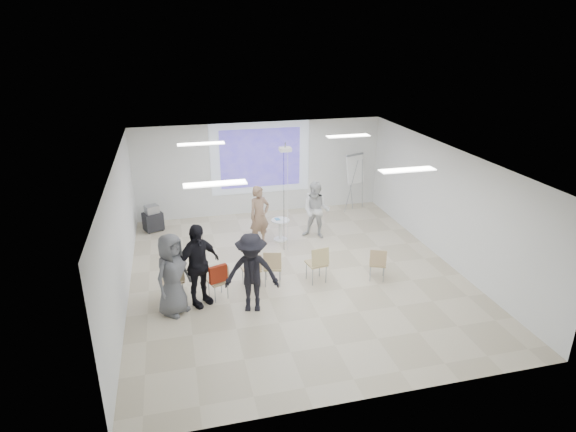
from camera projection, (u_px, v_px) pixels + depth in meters
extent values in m
cube|color=beige|center=(296.00, 276.00, 12.04)|extent=(8.00, 9.00, 0.10)
cube|color=white|center=(296.00, 155.00, 10.92)|extent=(8.00, 9.00, 0.10)
cube|color=silver|center=(260.00, 168.00, 15.59)|extent=(8.00, 0.10, 3.00)
cube|color=silver|center=(118.00, 234.00, 10.57)|extent=(0.10, 9.00, 3.00)
cube|color=silver|center=(448.00, 204.00, 12.39)|extent=(0.10, 9.00, 3.00)
cube|color=silver|center=(260.00, 158.00, 15.41)|extent=(3.20, 0.01, 2.30)
cube|color=#4436B8|center=(261.00, 158.00, 15.39)|extent=(2.60, 0.01, 1.90)
cylinder|color=white|center=(280.00, 239.00, 13.93)|extent=(0.44, 0.44, 0.04)
cylinder|color=white|center=(280.00, 230.00, 13.83)|extent=(0.12, 0.12, 0.57)
cylinder|color=white|center=(280.00, 220.00, 13.72)|extent=(0.60, 0.60, 0.04)
cube|color=silver|center=(282.00, 220.00, 13.70)|extent=(0.21, 0.18, 0.01)
cube|color=teal|center=(277.00, 219.00, 13.73)|extent=(0.15, 0.19, 0.01)
imported|color=#93715A|center=(259.00, 212.00, 13.30)|extent=(0.84, 0.71, 1.96)
imported|color=silver|center=(316.00, 207.00, 13.81)|extent=(1.14, 1.08, 1.86)
cube|color=white|center=(264.00, 198.00, 13.45)|extent=(0.08, 0.13, 0.04)
cube|color=silver|center=(308.00, 194.00, 13.88)|extent=(0.10, 0.13, 0.04)
cube|color=tan|center=(171.00, 281.00, 10.68)|extent=(0.59, 0.59, 0.04)
cube|color=tan|center=(173.00, 273.00, 10.40)|extent=(0.47, 0.24, 0.44)
cylinder|color=gray|center=(167.00, 297.00, 10.53)|extent=(0.03, 0.03, 0.49)
cylinder|color=gray|center=(183.00, 292.00, 10.72)|extent=(0.03, 0.03, 0.49)
cylinder|color=gray|center=(161.00, 289.00, 10.83)|extent=(0.03, 0.03, 0.49)
cylinder|color=#93979B|center=(177.00, 285.00, 11.02)|extent=(0.03, 0.03, 0.49)
cube|color=tan|center=(218.00, 281.00, 10.81)|extent=(0.50, 0.50, 0.04)
cube|color=tan|center=(221.00, 276.00, 10.59)|extent=(0.39, 0.21, 0.37)
cylinder|color=#93969B|center=(215.00, 295.00, 10.69)|extent=(0.03, 0.03, 0.41)
cylinder|color=gray|center=(228.00, 291.00, 10.86)|extent=(0.03, 0.03, 0.41)
cylinder|color=gray|center=(209.00, 289.00, 10.93)|extent=(0.03, 0.03, 0.41)
cylinder|color=gray|center=(221.00, 285.00, 11.10)|extent=(0.03, 0.03, 0.41)
cube|color=tan|center=(251.00, 269.00, 11.33)|extent=(0.46, 0.46, 0.04)
cube|color=tan|center=(254.00, 264.00, 11.08)|extent=(0.41, 0.15, 0.38)
cylinder|color=gray|center=(247.00, 282.00, 11.21)|extent=(0.02, 0.02, 0.42)
cylinder|color=#93969B|center=(260.00, 279.00, 11.34)|extent=(0.02, 0.02, 0.42)
cylinder|color=gray|center=(243.00, 276.00, 11.48)|extent=(0.02, 0.02, 0.42)
cylinder|color=gray|center=(255.00, 273.00, 11.61)|extent=(0.02, 0.02, 0.42)
cube|color=tan|center=(273.00, 267.00, 11.41)|extent=(0.51, 0.51, 0.04)
cube|color=tan|center=(272.00, 261.00, 11.13)|extent=(0.43, 0.19, 0.40)
cylinder|color=#95979E|center=(265.00, 279.00, 11.33)|extent=(0.03, 0.03, 0.44)
cylinder|color=gray|center=(280.00, 279.00, 11.33)|extent=(0.03, 0.03, 0.44)
cylinder|color=gray|center=(266.00, 272.00, 11.65)|extent=(0.03, 0.03, 0.44)
cylinder|color=gray|center=(280.00, 272.00, 11.65)|extent=(0.03, 0.03, 0.44)
cube|color=tan|center=(316.00, 263.00, 11.53)|extent=(0.50, 0.50, 0.04)
cube|color=tan|center=(320.00, 257.00, 11.25)|extent=(0.45, 0.15, 0.42)
cylinder|color=#93959B|center=(313.00, 277.00, 11.40)|extent=(0.03, 0.03, 0.46)
cylinder|color=gray|center=(326.00, 274.00, 11.52)|extent=(0.03, 0.03, 0.46)
cylinder|color=gray|center=(306.00, 270.00, 11.70)|extent=(0.03, 0.03, 0.46)
cylinder|color=gray|center=(320.00, 268.00, 11.83)|extent=(0.03, 0.03, 0.46)
cube|color=tan|center=(377.00, 263.00, 11.64)|extent=(0.52, 0.52, 0.04)
cube|color=tan|center=(378.00, 258.00, 11.39)|extent=(0.39, 0.23, 0.37)
cylinder|color=#969A9F|center=(370.00, 274.00, 11.60)|extent=(0.03, 0.03, 0.41)
cylinder|color=gray|center=(384.00, 275.00, 11.55)|extent=(0.03, 0.03, 0.41)
cylinder|color=gray|center=(370.00, 268.00, 11.89)|extent=(0.03, 0.03, 0.41)
cylinder|color=gray|center=(383.00, 269.00, 11.84)|extent=(0.03, 0.03, 0.41)
cube|color=maroon|center=(218.00, 274.00, 10.50)|extent=(0.42, 0.24, 0.39)
imported|color=black|center=(251.00, 268.00, 11.34)|extent=(0.35, 0.28, 0.02)
imported|color=black|center=(197.00, 260.00, 10.33)|extent=(1.48, 1.32, 2.18)
imported|color=black|center=(252.00, 268.00, 10.15)|extent=(1.44, 1.00, 2.03)
imported|color=slate|center=(172.00, 270.00, 10.04)|extent=(1.16, 1.18, 2.04)
cylinder|color=#93959B|center=(351.00, 186.00, 15.75)|extent=(0.39, 0.09, 1.76)
cylinder|color=#979A9F|center=(362.00, 184.00, 16.01)|extent=(0.25, 0.32, 1.76)
cylinder|color=#909298|center=(350.00, 183.00, 16.12)|extent=(0.17, 0.38, 1.76)
cube|color=white|center=(355.00, 168.00, 15.77)|extent=(0.72, 0.44, 0.98)
cube|color=gray|center=(355.00, 155.00, 15.64)|extent=(0.69, 0.32, 0.07)
cube|color=black|center=(153.00, 221.00, 14.50)|extent=(0.66, 0.60, 0.54)
cube|color=#919399|center=(152.00, 209.00, 14.36)|extent=(0.47, 0.44, 0.24)
cylinder|color=black|center=(149.00, 233.00, 14.36)|extent=(0.08, 0.08, 0.06)
cylinder|color=black|center=(163.00, 229.00, 14.60)|extent=(0.08, 0.08, 0.06)
cylinder|color=black|center=(145.00, 229.00, 14.60)|extent=(0.08, 0.08, 0.06)
cylinder|color=black|center=(159.00, 226.00, 14.84)|extent=(0.08, 0.08, 0.06)
cube|color=white|center=(285.00, 149.00, 12.38)|extent=(0.30, 0.25, 0.10)
cylinder|color=gray|center=(285.00, 145.00, 12.34)|extent=(0.04, 0.04, 0.14)
cylinder|color=black|center=(284.00, 203.00, 12.81)|extent=(0.01, 0.01, 2.77)
cylinder|color=white|center=(288.00, 203.00, 12.82)|extent=(0.01, 0.01, 2.77)
cube|color=white|center=(201.00, 144.00, 12.31)|extent=(1.20, 0.30, 0.02)
cube|color=white|center=(348.00, 136.00, 13.20)|extent=(1.20, 0.30, 0.02)
cube|color=white|center=(215.00, 184.00, 9.14)|extent=(1.20, 0.30, 0.02)
cube|color=white|center=(407.00, 170.00, 10.04)|extent=(1.20, 0.30, 0.02)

